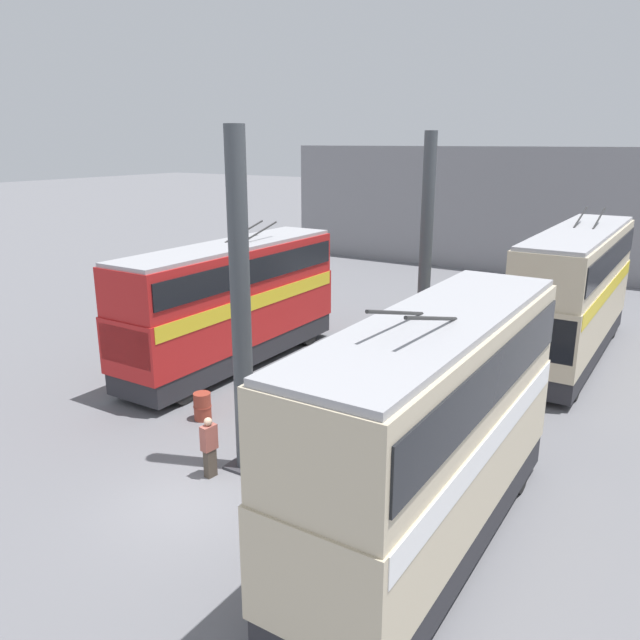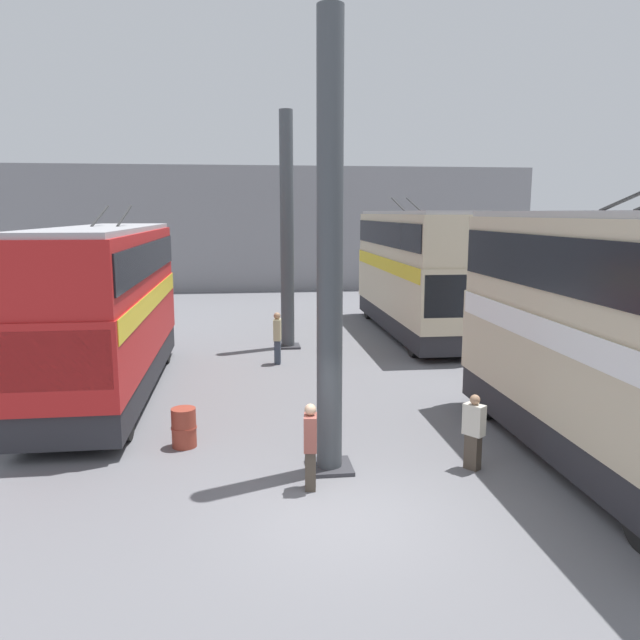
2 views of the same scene
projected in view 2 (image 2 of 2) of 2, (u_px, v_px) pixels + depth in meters
name	position (u px, v px, depth m)	size (l,w,h in m)	color
ground_plane	(346.00, 518.00, 10.73)	(240.00, 240.00, 0.00)	slate
depot_back_wall	(268.00, 229.00, 41.08)	(0.50, 36.00, 8.18)	gray
support_column_near	(330.00, 257.00, 12.06)	(0.92, 0.92, 8.91)	#42474C
support_column_far	(287.00, 235.00, 23.56)	(0.92, 0.92, 8.91)	#42474C
bus_left_near	(607.00, 326.00, 12.38)	(9.46, 2.54, 5.84)	black
bus_left_far	(413.00, 265.00, 26.49)	(11.38, 2.54, 5.87)	black
bus_right_far	(107.00, 300.00, 17.59)	(10.58, 2.54, 5.41)	black
person_by_left_row	(474.00, 430.00, 12.64)	(0.48, 0.44, 1.58)	#473D33
person_aisle_foreground	(310.00, 444.00, 11.71)	(0.45, 0.29, 1.68)	#473D33
person_aisle_midway	(277.00, 337.00, 21.46)	(0.45, 0.31, 1.81)	#384251
oil_drum	(184.00, 428.00, 13.93)	(0.58, 0.58, 0.89)	#933828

